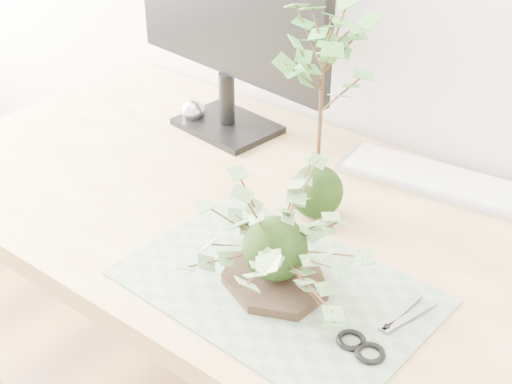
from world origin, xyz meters
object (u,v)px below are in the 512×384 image
Objects in this scene: ivy_kokedama at (275,223)px; keyboard at (451,183)px; monitor at (227,7)px; desk at (320,277)px; maple_kokedama at (323,68)px.

keyboard is at bearing 79.14° from ivy_kokedama.
keyboard is at bearing 14.47° from monitor.
ivy_kokedama is 0.74× the size of keyboard.
desk is 3.15× the size of monitor.
maple_kokedama is at bearing -19.59° from monitor.
ivy_kokedama is 0.63× the size of monitor.
monitor is at bearing -179.25° from keyboard.
ivy_kokedama is at bearing -72.68° from maple_kokedama.
keyboard is at bearing 57.96° from maple_kokedama.
keyboard is (0.10, 0.27, 0.10)m from desk.
monitor reaches higher than maple_kokedama.
maple_kokedama is at bearing 107.32° from ivy_kokedama.
maple_kokedama is 0.37m from keyboard.
maple_kokedama is 0.75× the size of monitor.
monitor is (-0.38, 0.21, 0.35)m from desk.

